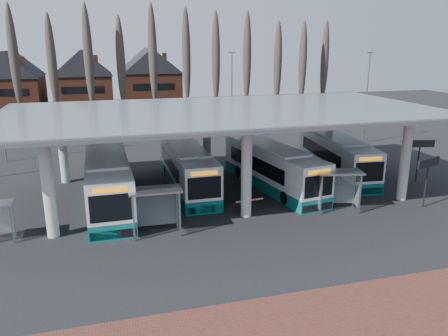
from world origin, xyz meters
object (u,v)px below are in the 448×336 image
object	(u,v)px
bus_0	(108,180)
shelter_1	(155,201)
bus_1	(187,168)
bus_3	(336,156)
bus_2	(272,167)
shelter_2	(338,181)

from	to	relation	value
bus_0	shelter_1	size ratio (longest dim) A/B	4.21
bus_1	bus_3	size ratio (longest dim) A/B	0.99
bus_0	bus_2	size ratio (longest dim) A/B	1.06
bus_0	bus_1	world-z (taller)	bus_0
bus_3	bus_1	bearing A→B (deg)	-172.65
bus_1	shelter_1	bearing A→B (deg)	-112.77
bus_2	shelter_2	bearing A→B (deg)	-77.21
shelter_1	shelter_2	world-z (taller)	shelter_1
bus_1	shelter_1	distance (m)	9.02
bus_2	shelter_2	world-z (taller)	bus_2
bus_1	shelter_2	xyz separation A→B (m)	(8.88, -7.77, 0.46)
bus_1	bus_2	distance (m)	6.72
bus_1	bus_0	bearing A→B (deg)	-161.55
bus_2	bus_3	distance (m)	7.11
bus_1	shelter_2	bearing A→B (deg)	-41.22
bus_1	bus_2	xyz separation A→B (m)	(6.49, -1.75, -0.00)
shelter_2	bus_0	bearing A→B (deg)	172.04
bus_3	shelter_1	world-z (taller)	bus_3
bus_2	shelter_1	world-z (taller)	bus_2
bus_1	shelter_2	size ratio (longest dim) A/B	3.67
bus_2	bus_1	bearing A→B (deg)	156.11
bus_2	shelter_1	size ratio (longest dim) A/B	3.97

